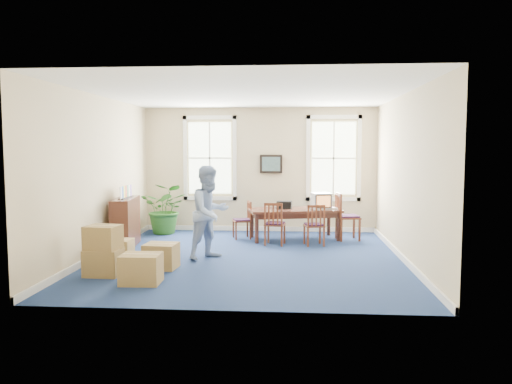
# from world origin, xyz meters

# --- Properties ---
(floor) EXTENTS (6.50, 6.50, 0.00)m
(floor) POSITION_xyz_m (0.00, 0.00, 0.00)
(floor) COLOR navy
(floor) RESTS_ON ground
(ceiling) EXTENTS (6.50, 6.50, 0.00)m
(ceiling) POSITION_xyz_m (0.00, 0.00, 3.20)
(ceiling) COLOR white
(ceiling) RESTS_ON ground
(wall_back) EXTENTS (6.50, 0.00, 6.50)m
(wall_back) POSITION_xyz_m (0.00, 3.25, 1.60)
(wall_back) COLOR #C8B48B
(wall_back) RESTS_ON ground
(wall_front) EXTENTS (6.50, 0.00, 6.50)m
(wall_front) POSITION_xyz_m (0.00, -3.25, 1.60)
(wall_front) COLOR #C8B48B
(wall_front) RESTS_ON ground
(wall_left) EXTENTS (0.00, 6.50, 6.50)m
(wall_left) POSITION_xyz_m (-3.00, 0.00, 1.60)
(wall_left) COLOR #C8B48B
(wall_left) RESTS_ON ground
(wall_right) EXTENTS (0.00, 6.50, 6.50)m
(wall_right) POSITION_xyz_m (3.00, 0.00, 1.60)
(wall_right) COLOR #C8B48B
(wall_right) RESTS_ON ground
(baseboard_back) EXTENTS (6.00, 0.04, 0.12)m
(baseboard_back) POSITION_xyz_m (0.00, 3.22, 0.06)
(baseboard_back) COLOR white
(baseboard_back) RESTS_ON ground
(baseboard_left) EXTENTS (0.04, 6.50, 0.12)m
(baseboard_left) POSITION_xyz_m (-2.97, 0.00, 0.06)
(baseboard_left) COLOR white
(baseboard_left) RESTS_ON ground
(baseboard_right) EXTENTS (0.04, 6.50, 0.12)m
(baseboard_right) POSITION_xyz_m (2.97, 0.00, 0.06)
(baseboard_right) COLOR white
(baseboard_right) RESTS_ON ground
(window_left) EXTENTS (1.40, 0.12, 2.20)m
(window_left) POSITION_xyz_m (-1.30, 3.23, 1.90)
(window_left) COLOR white
(window_left) RESTS_ON ground
(window_right) EXTENTS (1.40, 0.12, 2.20)m
(window_right) POSITION_xyz_m (1.90, 3.23, 1.90)
(window_right) COLOR white
(window_right) RESTS_ON ground
(wall_picture) EXTENTS (0.58, 0.06, 0.48)m
(wall_picture) POSITION_xyz_m (0.30, 3.20, 1.75)
(wall_picture) COLOR black
(wall_picture) RESTS_ON ground
(conference_table) EXTENTS (2.29, 1.41, 0.72)m
(conference_table) POSITION_xyz_m (0.90, 2.08, 0.36)
(conference_table) COLOR #4C251B
(conference_table) RESTS_ON ground
(crt_tv) EXTENTS (0.51, 0.54, 0.38)m
(crt_tv) POSITION_xyz_m (1.53, 2.13, 0.92)
(crt_tv) COLOR #B7B7BC
(crt_tv) RESTS_ON conference_table
(game_console) EXTENTS (0.19, 0.21, 0.04)m
(game_console) POSITION_xyz_m (1.82, 2.08, 0.75)
(game_console) COLOR white
(game_console) RESTS_ON conference_table
(equipment_bag) EXTENTS (0.37, 0.26, 0.17)m
(equipment_bag) POSITION_xyz_m (0.66, 2.13, 0.81)
(equipment_bag) COLOR black
(equipment_bag) RESTS_ON conference_table
(chair_near_left) EXTENTS (0.49, 0.49, 0.96)m
(chair_near_left) POSITION_xyz_m (0.47, 1.36, 0.48)
(chair_near_left) COLOR maroon
(chair_near_left) RESTS_ON ground
(chair_near_right) EXTENTS (0.49, 0.49, 0.93)m
(chair_near_right) POSITION_xyz_m (1.34, 1.36, 0.46)
(chair_near_right) COLOR maroon
(chair_near_right) RESTS_ON ground
(chair_end_left) EXTENTS (0.50, 0.50, 0.89)m
(chair_end_left) POSITION_xyz_m (-0.35, 2.08, 0.45)
(chair_end_left) COLOR maroon
(chair_end_left) RESTS_ON ground
(chair_end_right) EXTENTS (0.58, 0.58, 1.12)m
(chair_end_right) POSITION_xyz_m (2.16, 2.08, 0.56)
(chair_end_right) COLOR maroon
(chair_end_right) RESTS_ON ground
(man) EXTENTS (1.10, 1.12, 1.82)m
(man) POSITION_xyz_m (-0.75, -0.13, 0.91)
(man) COLOR #8DA6D0
(man) RESTS_ON ground
(credenza) EXTENTS (0.55, 1.39, 1.07)m
(credenza) POSITION_xyz_m (-2.75, 0.80, 0.53)
(credenza) COLOR #4C251B
(credenza) RESTS_ON ground
(brochure_rack) EXTENTS (0.38, 0.64, 0.29)m
(brochure_rack) POSITION_xyz_m (-2.73, 0.80, 1.21)
(brochure_rack) COLOR #99999E
(brochure_rack) RESTS_ON credenza
(potted_plant) EXTENTS (1.20, 1.06, 1.28)m
(potted_plant) POSITION_xyz_m (-2.33, 2.63, 0.64)
(potted_plant) COLOR #225519
(potted_plant) RESTS_ON ground
(cardboard_boxes) EXTENTS (1.65, 1.65, 0.90)m
(cardboard_boxes) POSITION_xyz_m (-2.11, -1.44, 0.45)
(cardboard_boxes) COLOR #9E7C45
(cardboard_boxes) RESTS_ON ground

